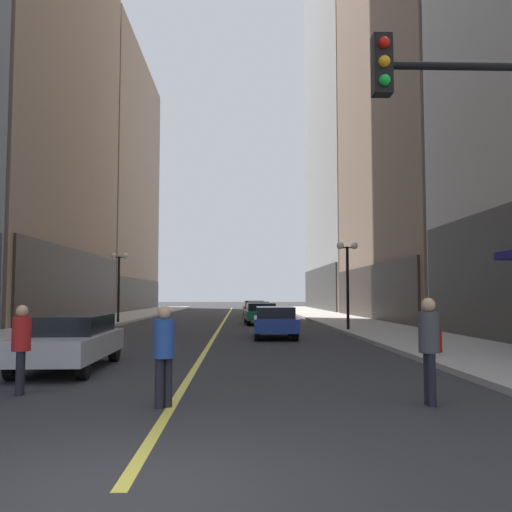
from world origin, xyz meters
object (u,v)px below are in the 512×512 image
object	(u,v)px
car_blue	(275,321)
car_yellow	(259,310)
fire_hydrant_right	(437,344)
car_silver	(71,340)
street_lamp_left_far	(119,272)
street_lamp_right_mid	(347,266)
car_red	(254,308)
pedestrian_in_red_jacket	(21,342)
car_green	(260,313)
pedestrian_in_blue_hoodie	(164,348)
pedestrian_with_orange_bag	(429,342)

from	to	relation	value
car_blue	car_yellow	xyz separation A→B (m)	(-0.11, 17.40, -0.00)
car_yellow	fire_hydrant_right	xyz separation A→B (m)	(4.41, -24.70, -0.32)
car_blue	fire_hydrant_right	bearing A→B (deg)	-59.51
car_silver	street_lamp_left_far	bearing A→B (deg)	99.27
car_silver	car_yellow	xyz separation A→B (m)	(5.54, 27.02, -0.00)
street_lamp_right_mid	fire_hydrant_right	distance (m)	11.16
car_red	pedestrian_in_red_jacket	distance (m)	37.60
fire_hydrant_right	car_yellow	bearing A→B (deg)	100.12
car_green	street_lamp_left_far	size ratio (longest dim) A/B	1.01
car_blue	car_green	bearing A→B (deg)	91.19
car_yellow	car_red	xyz separation A→B (m)	(-0.17, 6.79, 0.00)
pedestrian_in_red_jacket	fire_hydrant_right	bearing A→B (deg)	30.35
street_lamp_left_far	pedestrian_in_blue_hoodie	bearing A→B (deg)	-76.00
car_red	street_lamp_left_far	world-z (taller)	street_lamp_left_far
car_blue	fire_hydrant_right	distance (m)	8.48
pedestrian_in_blue_hoodie	pedestrian_in_red_jacket	bearing A→B (deg)	156.16
car_silver	pedestrian_with_orange_bag	size ratio (longest dim) A/B	2.60
car_silver	pedestrian_in_red_jacket	world-z (taller)	pedestrian_in_red_jacket
pedestrian_in_red_jacket	street_lamp_left_far	distance (m)	24.31
car_green	street_lamp_left_far	xyz separation A→B (m)	(-8.77, 0.13, 2.54)
car_green	car_yellow	xyz separation A→B (m)	(0.12, 6.62, -0.00)
car_yellow	pedestrian_in_blue_hoodie	world-z (taller)	pedestrian_in_blue_hoodie
car_red	pedestrian_in_blue_hoodie	world-z (taller)	pedestrian_in_blue_hoodie
pedestrian_in_red_jacket	street_lamp_left_far	world-z (taller)	street_lamp_left_far
car_yellow	car_silver	bearing A→B (deg)	-101.59
car_green	car_red	bearing A→B (deg)	90.23
pedestrian_with_orange_bag	pedestrian_in_blue_hoodie	bearing A→B (deg)	-179.04
car_yellow	street_lamp_left_far	bearing A→B (deg)	-143.86
car_green	car_yellow	world-z (taller)	same
car_silver	car_green	xyz separation A→B (m)	(5.42, 20.40, 0.00)
car_blue	street_lamp_right_mid	size ratio (longest dim) A/B	0.96
car_silver	fire_hydrant_right	bearing A→B (deg)	13.11
pedestrian_with_orange_bag	pedestrian_in_blue_hoodie	world-z (taller)	pedestrian_with_orange_bag
car_red	street_lamp_left_far	bearing A→B (deg)	-123.29
pedestrian_with_orange_bag	street_lamp_left_far	size ratio (longest dim) A/B	0.40
pedestrian_in_red_jacket	car_red	bearing A→B (deg)	81.99
car_blue	street_lamp_left_far	xyz separation A→B (m)	(-9.00, 10.90, 2.54)
street_lamp_left_far	fire_hydrant_right	size ratio (longest dim) A/B	5.54
pedestrian_in_blue_hoodie	pedestrian_in_red_jacket	world-z (taller)	pedestrian_in_blue_hoodie
car_silver	street_lamp_left_far	xyz separation A→B (m)	(-3.35, 20.52, 2.54)
car_silver	street_lamp_left_far	size ratio (longest dim) A/B	1.05
car_red	street_lamp_right_mid	world-z (taller)	street_lamp_right_mid
pedestrian_in_blue_hoodie	car_silver	bearing A→B (deg)	122.11
car_red	fire_hydrant_right	distance (m)	31.82
pedestrian_in_blue_hoodie	street_lamp_right_mid	xyz separation A→B (m)	(6.52, 17.76, 2.30)
car_blue	car_green	xyz separation A→B (m)	(-0.22, 10.77, 0.00)
car_blue	street_lamp_left_far	world-z (taller)	street_lamp_left_far
car_blue	pedestrian_in_red_jacket	bearing A→B (deg)	-112.91
car_green	street_lamp_right_mid	distance (m)	8.71
pedestrian_in_blue_hoodie	street_lamp_right_mid	distance (m)	19.06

